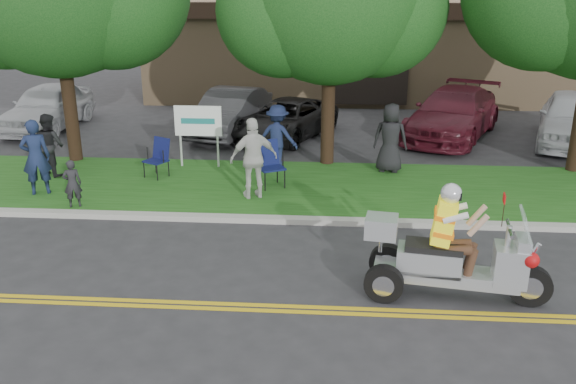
# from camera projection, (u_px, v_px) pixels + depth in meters

# --- Properties ---
(ground) EXTENTS (120.00, 120.00, 0.00)m
(ground) POSITION_uv_depth(u_px,v_px,m) (291.00, 294.00, 10.05)
(ground) COLOR #28282B
(ground) RESTS_ON ground
(centerline_near) EXTENTS (60.00, 0.10, 0.01)m
(centerline_near) POSITION_uv_depth(u_px,v_px,m) (288.00, 311.00, 9.50)
(centerline_near) COLOR gold
(centerline_near) RESTS_ON ground
(centerline_far) EXTENTS (60.00, 0.10, 0.01)m
(centerline_far) POSITION_uv_depth(u_px,v_px,m) (289.00, 306.00, 9.65)
(centerline_far) COLOR gold
(centerline_far) RESTS_ON ground
(curb) EXTENTS (60.00, 0.25, 0.12)m
(curb) POSITION_uv_depth(u_px,v_px,m) (301.00, 220.00, 12.89)
(curb) COLOR #A8A89E
(curb) RESTS_ON ground
(grass_verge) EXTENTS (60.00, 4.00, 0.10)m
(grass_verge) POSITION_uv_depth(u_px,v_px,m) (305.00, 187.00, 14.92)
(grass_verge) COLOR #1B4D14
(grass_verge) RESTS_ON ground
(commercial_building) EXTENTS (18.00, 8.20, 4.00)m
(commercial_building) POSITION_uv_depth(u_px,v_px,m) (365.00, 46.00, 27.07)
(commercial_building) COLOR #9E7F5B
(commercial_building) RESTS_ON ground
(business_sign) EXTENTS (1.25, 0.06, 1.75)m
(business_sign) POSITION_uv_depth(u_px,v_px,m) (198.00, 124.00, 16.03)
(business_sign) COLOR silver
(business_sign) RESTS_ON ground
(trike_scooter) EXTENTS (2.97, 1.16, 1.95)m
(trike_scooter) POSITION_uv_depth(u_px,v_px,m) (448.00, 258.00, 9.75)
(trike_scooter) COLOR black
(trike_scooter) RESTS_ON ground
(lawn_chair_a) EXTENTS (0.71, 0.72, 0.98)m
(lawn_chair_a) POSITION_uv_depth(u_px,v_px,m) (159.00, 155.00, 15.44)
(lawn_chair_a) COLOR black
(lawn_chair_a) RESTS_ON grass_verge
(lawn_chair_b) EXTENTS (0.80, 0.81, 1.11)m
(lawn_chair_b) POSITION_uv_depth(u_px,v_px,m) (269.00, 161.00, 14.72)
(lawn_chair_b) COLOR black
(lawn_chair_b) RESTS_ON grass_verge
(spectator_adult_left) EXTENTS (0.76, 0.65, 1.78)m
(spectator_adult_left) POSITION_uv_depth(u_px,v_px,m) (36.00, 157.00, 14.07)
(spectator_adult_left) COLOR #182343
(spectator_adult_left) RESTS_ON grass_verge
(spectator_adult_mid) EXTENTS (0.97, 0.89, 1.60)m
(spectator_adult_mid) POSITION_uv_depth(u_px,v_px,m) (50.00, 145.00, 15.45)
(spectator_adult_mid) COLOR black
(spectator_adult_mid) RESTS_ON grass_verge
(spectator_adult_right) EXTENTS (1.19, 0.82, 1.87)m
(spectator_adult_right) POSITION_uv_depth(u_px,v_px,m) (254.00, 158.00, 13.81)
(spectator_adult_right) COLOR silver
(spectator_adult_right) RESTS_ON grass_verge
(spectator_chair_a) EXTENTS (1.23, 0.92, 1.69)m
(spectator_chair_a) POSITION_uv_depth(u_px,v_px,m) (278.00, 137.00, 16.05)
(spectator_chair_a) COLOR #192246
(spectator_chair_a) RESTS_ON grass_verge
(spectator_chair_b) EXTENTS (0.97, 0.73, 1.80)m
(spectator_chair_b) POSITION_uv_depth(u_px,v_px,m) (390.00, 138.00, 15.70)
(spectator_chair_b) COLOR black
(spectator_chair_b) RESTS_ON grass_verge
(child_left) EXTENTS (0.46, 0.38, 1.08)m
(child_left) POSITION_uv_depth(u_px,v_px,m) (72.00, 183.00, 13.37)
(child_left) COLOR #232326
(child_left) RESTS_ON grass_verge
(parked_car_far_left) EXTENTS (1.87, 4.55, 1.54)m
(parked_car_far_left) POSITION_uv_depth(u_px,v_px,m) (48.00, 107.00, 20.60)
(parked_car_far_left) COLOR #AAACB1
(parked_car_far_left) RESTS_ON ground
(parked_car_left) EXTENTS (2.44, 4.60, 1.44)m
(parked_car_left) POSITION_uv_depth(u_px,v_px,m) (230.00, 112.00, 20.05)
(parked_car_left) COLOR #313133
(parked_car_left) RESTS_ON ground
(parked_car_mid) EXTENTS (3.60, 4.83, 1.22)m
(parked_car_mid) POSITION_uv_depth(u_px,v_px,m) (286.00, 119.00, 19.50)
(parked_car_mid) COLOR black
(parked_car_mid) RESTS_ON ground
(parked_car_right) EXTENTS (4.20, 5.73, 1.54)m
(parked_car_right) POSITION_uv_depth(u_px,v_px,m) (453.00, 113.00, 19.57)
(parked_car_right) COLOR #4C111D
(parked_car_right) RESTS_ON ground
(parked_car_far_right) EXTENTS (3.42, 5.19, 1.64)m
(parked_car_far_right) POSITION_uv_depth(u_px,v_px,m) (573.00, 118.00, 18.66)
(parked_car_far_right) COLOR silver
(parked_car_far_right) RESTS_ON ground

